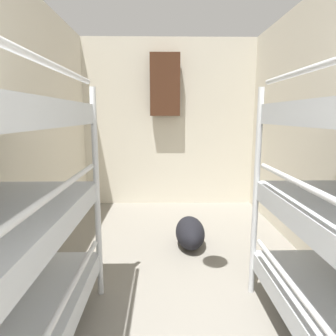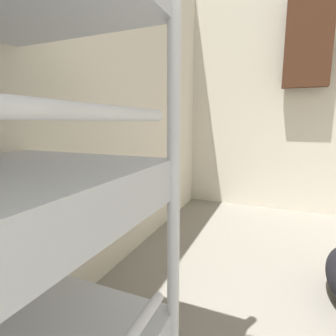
{
  "view_description": "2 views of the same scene",
  "coord_description": "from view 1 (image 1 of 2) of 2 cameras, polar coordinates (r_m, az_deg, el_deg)",
  "views": [
    {
      "loc": [
        -0.11,
        0.3,
        1.39
      ],
      "look_at": [
        -0.05,
        3.15,
        0.89
      ],
      "focal_mm": 32.0,
      "sensor_mm": 36.0,
      "label": 1
    },
    {
      "loc": [
        -0.28,
        1.67,
        1.02
      ],
      "look_at": [
        -0.78,
        2.87,
        0.8
      ],
      "focal_mm": 28.0,
      "sensor_mm": 36.0,
      "label": 2
    }
  ],
  "objects": [
    {
      "name": "wall_back",
      "position": [
        4.69,
        0.2,
        8.47
      ],
      "size": [
        2.73,
        0.06,
        2.53
      ],
      "color": "beige",
      "rests_on": "ground_plane"
    },
    {
      "name": "hanging_coat",
      "position": [
        4.55,
        -0.58,
        15.56
      ],
      "size": [
        0.44,
        0.12,
        0.9
      ],
      "color": "#472819"
    },
    {
      "name": "duffel_bag",
      "position": [
        3.28,
        4.22,
        -12.14
      ],
      "size": [
        0.31,
        0.58,
        0.31
      ],
      "color": "black",
      "rests_on": "ground_plane"
    }
  ]
}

